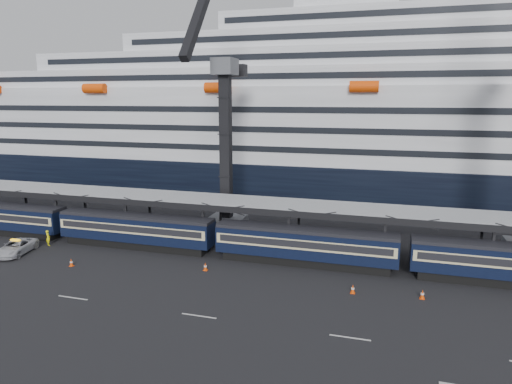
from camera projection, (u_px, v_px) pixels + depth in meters
ground at (380, 317)px, 36.61m from camera, size 260.00×260.00×0.00m
lane_markings at (508, 370)px, 29.43m from camera, size 111.00×4.27×0.02m
train at (337, 247)px, 46.84m from camera, size 133.05×3.00×4.05m
canopy at (386, 212)px, 48.69m from camera, size 130.00×6.25×5.53m
cruise_ship at (385, 127)px, 77.60m from camera, size 214.09×28.84×34.00m
crane_dark_near at (225, 141)px, 57.21m from camera, size 4.50×17.75×35.08m
pickup_truck at (16, 247)px, 51.24m from camera, size 3.65×6.01×1.56m
worker at (48, 238)px, 54.13m from camera, size 0.82×0.74×1.87m
traffic_cone_b at (71, 262)px, 47.56m from camera, size 0.41×0.41×0.83m
traffic_cone_c at (205, 266)px, 46.36m from camera, size 0.43×0.43×0.86m
traffic_cone_d at (353, 289)px, 40.95m from camera, size 0.42×0.42×0.85m
traffic_cone_e at (422, 294)px, 39.82m from camera, size 0.43×0.43×0.86m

